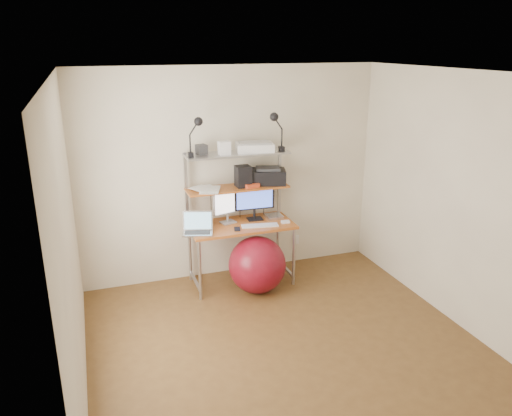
% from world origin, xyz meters
% --- Properties ---
extents(room, '(3.60, 3.60, 3.60)m').
position_xyz_m(room, '(0.00, 0.00, 1.25)').
color(room, brown).
rests_on(room, ground).
extents(computer_desk, '(1.20, 0.60, 1.57)m').
position_xyz_m(computer_desk, '(0.00, 1.50, 0.96)').
color(computer_desk, '#B15D22').
rests_on(computer_desk, ground).
extents(desktop, '(1.20, 0.60, 0.00)m').
position_xyz_m(desktop, '(0.00, 1.44, 0.74)').
color(desktop, '#B15D22').
rests_on(desktop, computer_desk).
extents(mid_shelf, '(1.18, 0.34, 0.00)m').
position_xyz_m(mid_shelf, '(0.00, 1.57, 1.15)').
color(mid_shelf, '#B15D22').
rests_on(mid_shelf, computer_desk).
extents(top_shelf, '(1.18, 0.34, 0.00)m').
position_xyz_m(top_shelf, '(0.00, 1.57, 1.55)').
color(top_shelf, '#AAAAAF').
rests_on(top_shelf, computer_desk).
extents(floor, '(3.60, 3.60, 0.00)m').
position_xyz_m(floor, '(0.00, 0.00, 0.00)').
color(floor, brown).
rests_on(floor, ground).
extents(wall_outlet, '(0.08, 0.01, 0.12)m').
position_xyz_m(wall_outlet, '(0.85, 1.79, 0.30)').
color(wall_outlet, white).
rests_on(wall_outlet, room).
extents(monitor_silver, '(0.36, 0.17, 0.41)m').
position_xyz_m(monitor_silver, '(-0.13, 1.55, 0.96)').
color(monitor_silver, '#A7A8AC').
rests_on(monitor_silver, desktop).
extents(monitor_black, '(0.48, 0.14, 0.48)m').
position_xyz_m(monitor_black, '(0.20, 1.56, 0.98)').
color(monitor_black, black).
rests_on(monitor_black, desktop).
extents(laptop, '(0.39, 0.34, 0.29)m').
position_xyz_m(laptop, '(-0.53, 1.35, 0.79)').
color(laptop, '#B5B4B9').
rests_on(laptop, desktop).
extents(keyboard, '(0.43, 0.19, 0.01)m').
position_xyz_m(keyboard, '(0.18, 1.31, 0.75)').
color(keyboard, white).
rests_on(keyboard, desktop).
extents(mouse, '(0.10, 0.06, 0.03)m').
position_xyz_m(mouse, '(0.50, 1.31, 0.75)').
color(mouse, white).
rests_on(mouse, desktop).
extents(mac_mini, '(0.19, 0.19, 0.04)m').
position_xyz_m(mac_mini, '(0.44, 1.52, 0.76)').
color(mac_mini, '#B5B4B9').
rests_on(mac_mini, desktop).
extents(phone, '(0.09, 0.14, 0.01)m').
position_xyz_m(phone, '(-0.09, 1.29, 0.74)').
color(phone, black).
rests_on(phone, desktop).
extents(printer, '(0.47, 0.38, 0.20)m').
position_xyz_m(printer, '(0.38, 1.59, 1.24)').
color(printer, black).
rests_on(printer, mid_shelf).
extents(nas_cube, '(0.17, 0.17, 0.24)m').
position_xyz_m(nas_cube, '(0.07, 1.56, 1.27)').
color(nas_cube, black).
rests_on(nas_cube, mid_shelf).
extents(red_box, '(0.18, 0.14, 0.05)m').
position_xyz_m(red_box, '(0.15, 1.50, 1.17)').
color(red_box, '#D04421').
rests_on(red_box, mid_shelf).
extents(scanner, '(0.46, 0.34, 0.11)m').
position_xyz_m(scanner, '(0.21, 1.58, 1.60)').
color(scanner, white).
rests_on(scanner, top_shelf).
extents(box_white, '(0.13, 0.11, 0.15)m').
position_xyz_m(box_white, '(-0.16, 1.52, 1.62)').
color(box_white, white).
rests_on(box_white, top_shelf).
extents(box_grey, '(0.13, 0.13, 0.11)m').
position_xyz_m(box_grey, '(-0.39, 1.62, 1.60)').
color(box_grey, '#323235').
rests_on(box_grey, top_shelf).
extents(clip_lamp_left, '(0.17, 0.10, 0.43)m').
position_xyz_m(clip_lamp_left, '(-0.46, 1.51, 1.86)').
color(clip_lamp_left, black).
rests_on(clip_lamp_left, top_shelf).
extents(clip_lamp_right, '(0.18, 0.10, 0.44)m').
position_xyz_m(clip_lamp_right, '(0.43, 1.48, 1.87)').
color(clip_lamp_right, black).
rests_on(clip_lamp_right, top_shelf).
extents(exercise_ball, '(0.66, 0.66, 0.66)m').
position_xyz_m(exercise_ball, '(0.10, 1.17, 0.33)').
color(exercise_ball, maroon).
rests_on(exercise_ball, floor).
extents(paper_stack, '(0.39, 0.41, 0.02)m').
position_xyz_m(paper_stack, '(-0.36, 1.56, 1.16)').
color(paper_stack, white).
rests_on(paper_stack, mid_shelf).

